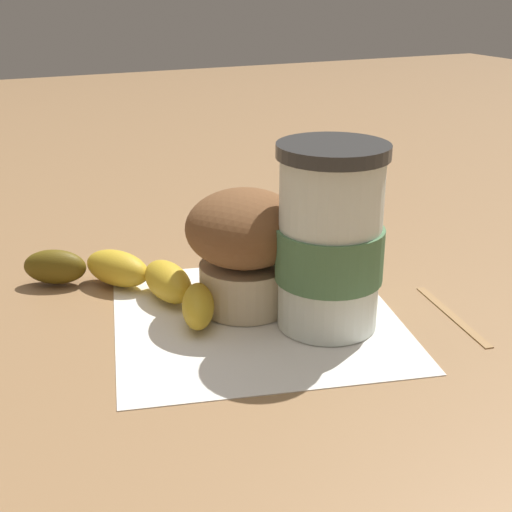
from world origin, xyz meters
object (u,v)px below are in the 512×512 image
(coffee_cup, at_px, (330,241))
(banana, at_px, (134,279))
(muffin, at_px, (243,244))
(sugar_packet, at_px, (356,252))

(coffee_cup, bearing_deg, banana, -42.87)
(muffin, bearing_deg, coffee_cup, 130.48)
(banana, height_order, sugar_packet, banana)
(muffin, height_order, banana, muffin)
(banana, bearing_deg, sugar_packet, -179.41)
(sugar_packet, bearing_deg, coffee_cup, 49.09)
(banana, relative_size, sugar_packet, 3.60)
(coffee_cup, distance_m, muffin, 0.07)
(coffee_cup, relative_size, muffin, 1.44)
(coffee_cup, relative_size, banana, 0.79)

